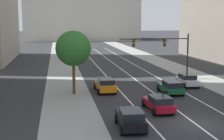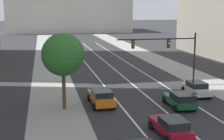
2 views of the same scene
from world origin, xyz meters
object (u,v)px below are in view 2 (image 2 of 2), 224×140
(car_crimson, at_px, (171,126))
(car_orange, at_px, (101,97))
(car_green, at_px, (180,99))
(street_tree_near_left, at_px, (63,55))
(traffic_signal_mast, at_px, (169,48))
(car_white, at_px, (197,88))

(car_crimson, height_order, car_orange, car_orange)
(car_green, relative_size, street_tree_near_left, 0.60)
(car_crimson, bearing_deg, car_orange, 19.41)
(traffic_signal_mast, xyz_separation_m, street_tree_near_left, (-12.82, -6.96, 0.55))
(car_crimson, relative_size, traffic_signal_mast, 0.46)
(car_white, height_order, street_tree_near_left, street_tree_near_left)
(traffic_signal_mast, bearing_deg, car_orange, -145.33)
(traffic_signal_mast, distance_m, street_tree_near_left, 14.60)
(traffic_signal_mast, bearing_deg, car_green, -104.78)
(car_green, xyz_separation_m, car_orange, (-6.97, 2.38, 0.03))
(car_crimson, xyz_separation_m, street_tree_near_left, (-7.01, 8.23, 4.24))
(car_orange, bearing_deg, car_green, -110.23)
(car_white, distance_m, street_tree_near_left, 14.74)
(car_crimson, distance_m, street_tree_near_left, 11.62)
(car_orange, height_order, traffic_signal_mast, traffic_signal_mast)
(car_crimson, relative_size, car_white, 1.06)
(car_green, distance_m, car_white, 5.17)
(car_orange, distance_m, street_tree_near_left, 5.49)
(car_white, distance_m, traffic_signal_mast, 6.31)
(car_crimson, bearing_deg, car_white, -36.70)
(car_green, distance_m, traffic_signal_mast, 9.82)
(traffic_signal_mast, bearing_deg, car_crimson, -110.91)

